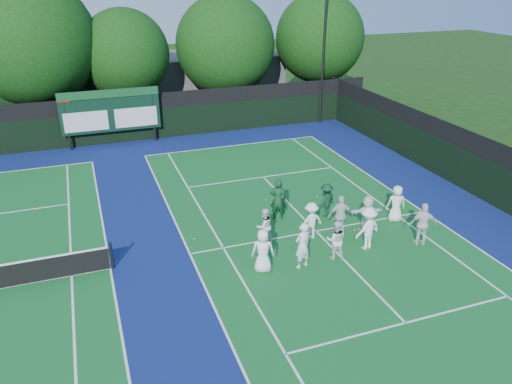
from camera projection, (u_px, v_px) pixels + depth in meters
name	position (u px, v px, depth m)	size (l,w,h in m)	color
ground	(327.00, 242.00, 20.40)	(120.00, 120.00, 0.00)	#15340E
court_apron	(177.00, 256.00, 19.40)	(34.00, 32.00, 0.01)	navy
near_court	(316.00, 231.00, 21.25)	(11.05, 23.85, 0.01)	#135D24
back_fence	(128.00, 121.00, 31.70)	(34.00, 0.08, 3.00)	black
divider_fence_right	(490.00, 175.00, 23.48)	(0.08, 32.00, 3.00)	black
scoreboard	(110.00, 111.00, 30.69)	(6.00, 0.21, 3.55)	black
clubhouse	(166.00, 82.00, 39.53)	(18.00, 6.00, 4.00)	#57575C
light_pole_right	(325.00, 32.00, 33.59)	(1.20, 0.30, 10.12)	black
tree_b	(35.00, 45.00, 31.44)	(8.06, 8.06, 10.05)	black
tree_c	(127.00, 56.00, 33.57)	(5.99, 5.99, 7.97)	black
tree_d	(227.00, 48.00, 35.67)	(7.07, 7.07, 8.74)	black
tree_e	(321.00, 40.00, 37.88)	(6.70, 6.70, 8.76)	black
tennis_ball_1	(317.00, 197.00, 24.38)	(0.07, 0.07, 0.07)	gold
tennis_ball_2	(355.00, 230.00, 21.29)	(0.07, 0.07, 0.07)	gold
tennis_ball_3	(194.00, 239.00, 20.59)	(0.07, 0.07, 0.07)	gold
tennis_ball_4	(266.00, 200.00, 24.05)	(0.07, 0.07, 0.07)	gold
tennis_ball_5	(334.00, 219.00, 22.20)	(0.07, 0.07, 0.07)	gold
player_front_0	(263.00, 251.00, 18.15)	(0.84, 0.54, 1.71)	white
player_front_1	(303.00, 245.00, 18.37)	(0.67, 0.44, 1.84)	white
player_front_2	(336.00, 240.00, 18.99)	(0.77, 0.60, 1.59)	white
player_front_3	(368.00, 228.00, 19.63)	(1.16, 0.67, 1.80)	white
player_front_4	(423.00, 224.00, 19.90)	(1.07, 0.44, 1.82)	silver
player_back_0	(264.00, 226.00, 20.07)	(0.74, 0.58, 1.53)	white
player_back_1	(311.00, 221.00, 20.41)	(1.04, 0.60, 1.61)	white
player_back_2	(341.00, 216.00, 20.62)	(1.06, 0.44, 1.80)	silver
player_back_3	(367.00, 213.00, 21.02)	(1.48, 0.47, 1.60)	white
player_back_4	(396.00, 204.00, 21.81)	(0.82, 0.53, 1.67)	white
coach_left	(278.00, 200.00, 21.93)	(0.69, 0.45, 1.90)	#103C1E
coach_right	(326.00, 200.00, 22.26)	(1.01, 0.58, 1.56)	#0E341F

